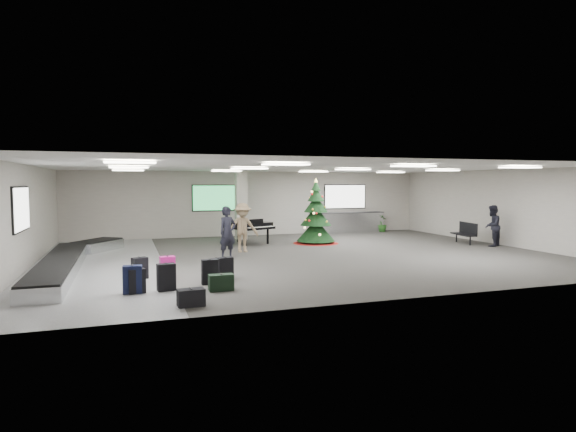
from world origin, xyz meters
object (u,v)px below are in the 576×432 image
object	(u,v)px
grand_piano	(248,225)
bench	(465,232)
baggage_carousel	(69,261)
potted_plant_left	(318,226)
pink_suitcase	(167,268)
traveler_bench	(492,226)
potted_plant_right	(382,223)
service_counter	(347,222)
traveler_a	(228,233)
traveler_b	(243,228)
christmas_tree	(316,221)

from	to	relation	value
grand_piano	bench	size ratio (longest dim) A/B	1.55
baggage_carousel	potted_plant_left	size ratio (longest dim) A/B	10.63
pink_suitcase	potted_plant_left	distance (m)	12.03
baggage_carousel	traveler_bench	world-z (taller)	traveler_bench
traveler_bench	potted_plant_left	bearing A→B (deg)	-79.02
baggage_carousel	grand_piano	bearing A→B (deg)	30.14
grand_piano	bench	world-z (taller)	grand_piano
pink_suitcase	potted_plant_right	bearing A→B (deg)	29.67
service_counter	traveler_a	distance (m)	10.32
traveler_a	traveler_bench	xyz separation A→B (m)	(11.07, -0.23, -0.06)
service_counter	traveler_b	xyz separation A→B (m)	(-6.92, -5.22, 0.39)
pink_suitcase	christmas_tree	size ratio (longest dim) A/B	0.23
traveler_a	potted_plant_left	xyz separation A→B (m)	(5.85, 6.02, -0.46)
service_counter	baggage_carousel	bearing A→B (deg)	-152.33
bench	traveler_bench	distance (m)	1.25
service_counter	christmas_tree	size ratio (longest dim) A/B	1.42
bench	traveler_a	size ratio (longest dim) A/B	0.83
potted_plant_left	christmas_tree	bearing A→B (deg)	-114.22
service_counter	pink_suitcase	size ratio (longest dim) A/B	6.28
traveler_a	bench	bearing A→B (deg)	-19.63
grand_piano	potted_plant_left	size ratio (longest dim) A/B	2.57
christmas_tree	traveler_bench	world-z (taller)	christmas_tree
baggage_carousel	traveler_a	bearing A→B (deg)	-0.05
bench	pink_suitcase	bearing A→B (deg)	-153.65
bench	traveler_b	bearing A→B (deg)	-173.50
traveler_a	traveler_bench	bearing A→B (deg)	-25.61
bench	potted_plant_left	bearing A→B (deg)	143.19
pink_suitcase	traveler_b	world-z (taller)	traveler_b
traveler_bench	baggage_carousel	bearing A→B (deg)	-29.74
service_counter	bench	xyz separation A→B (m)	(2.83, -5.85, -0.03)
baggage_carousel	traveler_b	size ratio (longest dim) A/B	5.19
traveler_a	pink_suitcase	bearing A→B (deg)	-152.86
traveler_b	christmas_tree	bearing A→B (deg)	23.18
bench	traveler_bench	xyz separation A→B (m)	(0.44, -1.12, 0.34)
pink_suitcase	bench	world-z (taller)	bench
christmas_tree	potted_plant_left	bearing A→B (deg)	65.78
traveler_bench	potted_plant_right	distance (m)	6.85
potted_plant_right	grand_piano	bearing A→B (deg)	-162.28
baggage_carousel	grand_piano	distance (m)	7.80
baggage_carousel	pink_suitcase	size ratio (longest dim) A/B	15.04
potted_plant_right	potted_plant_left	bearing A→B (deg)	-173.22
baggage_carousel	service_counter	size ratio (longest dim) A/B	2.40
grand_piano	bench	xyz separation A→B (m)	(8.93, -3.02, -0.27)
baggage_carousel	traveler_bench	size ratio (longest dim) A/B	5.66
baggage_carousel	potted_plant_right	world-z (taller)	potted_plant_right
christmas_tree	potted_plant_right	distance (m)	6.25
baggage_carousel	traveler_a	distance (m)	5.08
grand_piano	baggage_carousel	bearing A→B (deg)	-171.27
potted_plant_left	traveler_b	bearing A→B (deg)	-137.79
christmas_tree	potted_plant_left	xyz separation A→B (m)	(1.32, 2.94, -0.52)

